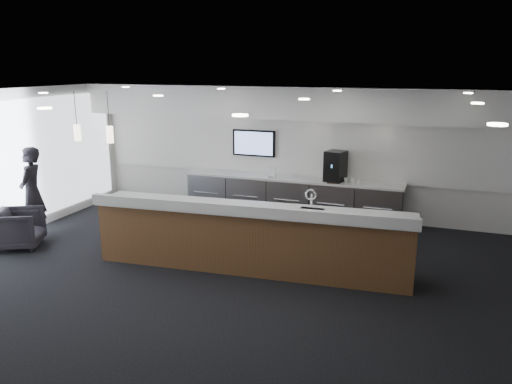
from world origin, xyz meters
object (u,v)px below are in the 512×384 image
(service_counter, at_px, (251,237))
(coffee_machine, at_px, (335,166))
(lounge_guest, at_px, (32,192))
(armchair, at_px, (19,229))

(service_counter, relative_size, coffee_machine, 8.21)
(coffee_machine, height_order, lounge_guest, lounge_guest)
(armchair, bearing_deg, service_counter, -110.88)
(armchair, bearing_deg, lounge_guest, -9.93)
(service_counter, distance_m, armchair, 4.62)
(lounge_guest, bearing_deg, coffee_machine, 97.52)
(coffee_machine, relative_size, lounge_guest, 0.36)
(service_counter, xyz_separation_m, armchair, (-4.58, -0.53, -0.20))
(armchair, relative_size, lounge_guest, 0.45)
(service_counter, xyz_separation_m, lounge_guest, (-4.78, 0.10, 0.36))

